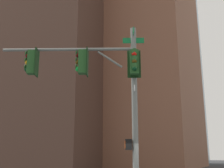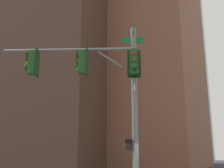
{
  "view_description": "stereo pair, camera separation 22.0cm",
  "coord_description": "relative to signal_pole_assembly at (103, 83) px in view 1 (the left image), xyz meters",
  "views": [
    {
      "loc": [
        -10.07,
        -3.97,
        2.11
      ],
      "look_at": [
        -0.23,
        1.03,
        4.87
      ],
      "focal_mm": 45.11,
      "sensor_mm": 36.0,
      "label": 1
    },
    {
      "loc": [
        -9.97,
        -4.17,
        2.11
      ],
      "look_at": [
        -0.23,
        1.03,
        4.87
      ],
      "focal_mm": 45.11,
      "sensor_mm": 36.0,
      "label": 2
    }
  ],
  "objects": [
    {
      "name": "signal_pole_assembly",
      "position": [
        0.0,
        0.0,
        0.0
      ],
      "size": [
        2.85,
        5.4,
        7.3
      ],
      "rotation": [
        0.0,
        0.0,
        2.02
      ],
      "color": "slate",
      "rests_on": "ground_plane"
    },
    {
      "name": "building_brick_nearside",
      "position": [
        30.42,
        25.04,
        19.58
      ],
      "size": [
        22.27,
        20.87,
        48.98
      ],
      "primitive_type": "cube",
      "color": "#4C3328",
      "rests_on": "ground_plane"
    },
    {
      "name": "building_brick_midblock",
      "position": [
        36.07,
        12.9,
        14.46
      ],
      "size": [
        19.0,
        19.77,
        38.75
      ],
      "primitive_type": "cube",
      "color": "brown",
      "rests_on": "ground_plane"
    },
    {
      "name": "building_glass_tower",
      "position": [
        46.46,
        19.95,
        32.72
      ],
      "size": [
        32.3,
        29.41,
        75.26
      ],
      "primitive_type": "cube",
      "color": "#8CB2C6",
      "rests_on": "ground_plane"
    }
  ]
}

